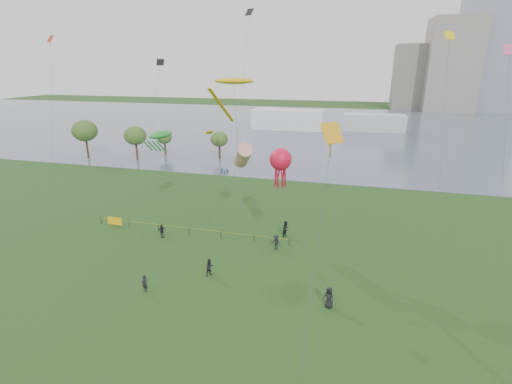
# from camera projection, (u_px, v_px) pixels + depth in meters

# --- Properties ---
(ground_plane) EXTENTS (400.00, 400.00, 0.00)m
(ground_plane) POSITION_uv_depth(u_px,v_px,m) (221.00, 338.00, 27.10)
(ground_plane) COLOR #173511
(lake) EXTENTS (400.00, 120.00, 0.08)m
(lake) POSITION_uv_depth(u_px,v_px,m) (327.00, 128.00, 118.64)
(lake) COLOR slate
(lake) RESTS_ON ground_plane
(building_mid) EXTENTS (20.00, 20.00, 38.00)m
(building_mid) POSITION_uv_depth(u_px,v_px,m) (450.00, 66.00, 158.20)
(building_mid) COLOR gray
(building_mid) RESTS_ON ground_plane
(building_low) EXTENTS (16.00, 18.00, 28.00)m
(building_low) POSITION_uv_depth(u_px,v_px,m) (412.00, 77.00, 168.68)
(building_low) COLOR slate
(building_low) RESTS_ON ground_plane
(pavilion_left) EXTENTS (22.00, 8.00, 6.00)m
(pavilion_left) POSITION_uv_depth(u_px,v_px,m) (288.00, 119.00, 115.99)
(pavilion_left) COLOR white
(pavilion_left) RESTS_ON ground_plane
(pavilion_right) EXTENTS (18.00, 7.00, 5.00)m
(pavilion_right) POSITION_uv_depth(u_px,v_px,m) (374.00, 123.00, 112.64)
(pavilion_right) COLOR silver
(pavilion_right) RESTS_ON ground_plane
(trees) EXTENTS (31.99, 11.91, 8.13)m
(trees) POSITION_uv_depth(u_px,v_px,m) (130.00, 134.00, 78.12)
(trees) COLOR #362518
(trees) RESTS_ON ground_plane
(fence) EXTENTS (24.07, 0.07, 1.05)m
(fence) POSITION_uv_depth(u_px,v_px,m) (143.00, 224.00, 45.20)
(fence) COLOR black
(fence) RESTS_ON ground_plane
(spectator_a) EXTENTS (1.01, 1.06, 1.72)m
(spectator_a) POSITION_uv_depth(u_px,v_px,m) (210.00, 267.00, 34.93)
(spectator_a) COLOR black
(spectator_a) RESTS_ON ground_plane
(spectator_b) EXTENTS (1.26, 0.95, 1.72)m
(spectator_b) POSITION_uv_depth(u_px,v_px,m) (276.00, 242.00, 39.88)
(spectator_b) COLOR black
(spectator_b) RESTS_ON ground_plane
(spectator_c) EXTENTS (0.80, 1.02, 1.62)m
(spectator_c) POSITION_uv_depth(u_px,v_px,m) (162.00, 231.00, 42.74)
(spectator_c) COLOR black
(spectator_c) RESTS_ON ground_plane
(spectator_d) EXTENTS (1.07, 0.92, 1.85)m
(spectator_d) POSITION_uv_depth(u_px,v_px,m) (329.00, 297.00, 30.29)
(spectator_d) COLOR black
(spectator_d) RESTS_ON ground_plane
(spectator_f) EXTENTS (0.67, 0.53, 1.60)m
(spectator_f) POSITION_uv_depth(u_px,v_px,m) (145.00, 283.00, 32.46)
(spectator_f) COLOR black
(spectator_f) RESTS_ON ground_plane
(spectator_g) EXTENTS (1.06, 1.16, 1.93)m
(spectator_g) POSITION_uv_depth(u_px,v_px,m) (286.00, 229.00, 42.88)
(spectator_g) COLOR black
(spectator_g) RESTS_ON ground_plane
(kite_stingray) EXTENTS (6.46, 11.99, 17.64)m
(kite_stingray) POSITION_uv_depth(u_px,v_px,m) (234.00, 82.00, 41.69)
(kite_stingray) COLOR #3F3F42
(kite_windsock) EXTENTS (6.63, 4.93, 11.18)m
(kite_windsock) POSITION_uv_depth(u_px,v_px,m) (243.00, 156.00, 41.41)
(kite_windsock) COLOR #3F3F42
(kite_creature) EXTENTS (2.15, 6.45, 11.87)m
(kite_creature) POSITION_uv_depth(u_px,v_px,m) (160.00, 135.00, 41.97)
(kite_creature) COLOR #3F3F42
(kite_octopus) EXTENTS (2.28, 4.71, 11.02)m
(kite_octopus) POSITION_uv_depth(u_px,v_px,m) (281.00, 160.00, 37.65)
(kite_octopus) COLOR #3F3F42
(kite_delta) EXTENTS (1.67, 10.80, 15.21)m
(kite_delta) POSITION_uv_depth(u_px,v_px,m) (331.00, 143.00, 25.13)
(kite_delta) COLOR #3F3F42
(small_kites) EXTENTS (43.34, 11.53, 6.00)m
(small_kites) POSITION_uv_depth(u_px,v_px,m) (261.00, 39.00, 37.13)
(small_kites) COLOR black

